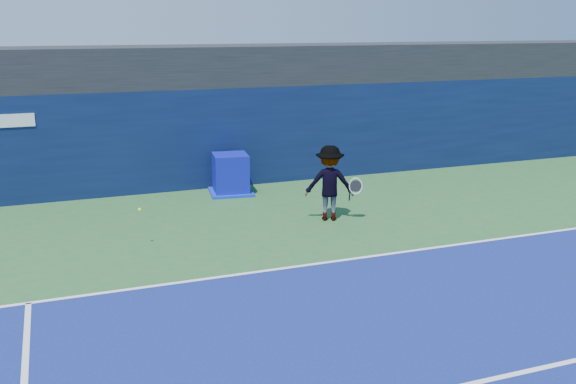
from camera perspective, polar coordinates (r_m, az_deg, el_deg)
ground at (r=10.75m, az=5.85°, el=-12.23°), size 80.00×80.00×0.00m
baseline at (r=13.26m, az=0.13°, el=-6.72°), size 24.00×0.10×0.01m
stadium_band at (r=20.56m, az=-8.32°, el=11.07°), size 36.00×3.00×1.20m
back_wall_assembly at (r=19.83m, az=-7.49°, el=4.86°), size 36.00×1.03×3.00m
equipment_cart at (r=18.91m, az=-5.12°, el=1.47°), size 1.37×1.37×1.18m
tennis_player at (r=16.23m, az=3.72°, el=0.80°), size 1.47×1.11×1.92m
tennis_ball at (r=14.60m, az=-13.06°, el=-1.53°), size 0.07×0.07×0.07m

